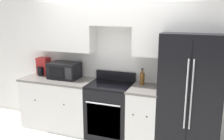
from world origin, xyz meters
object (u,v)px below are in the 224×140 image
at_px(oven_range, 110,110).
at_px(microwave, 64,70).
at_px(refrigerator, 190,93).
at_px(bottle, 142,78).

relative_size(oven_range, microwave, 2.03).
xyz_separation_m(oven_range, refrigerator, (1.30, 0.07, 0.45)).
xyz_separation_m(microwave, bottle, (1.42, 0.11, -0.04)).
relative_size(refrigerator, microwave, 3.40).
distance_m(refrigerator, bottle, 0.81).
distance_m(oven_range, bottle, 0.79).
xyz_separation_m(oven_range, bottle, (0.51, 0.18, 0.57)).
bearing_deg(refrigerator, oven_range, -176.98).
bearing_deg(oven_range, bottle, 19.34).
xyz_separation_m(refrigerator, microwave, (-2.21, -0.00, 0.16)).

